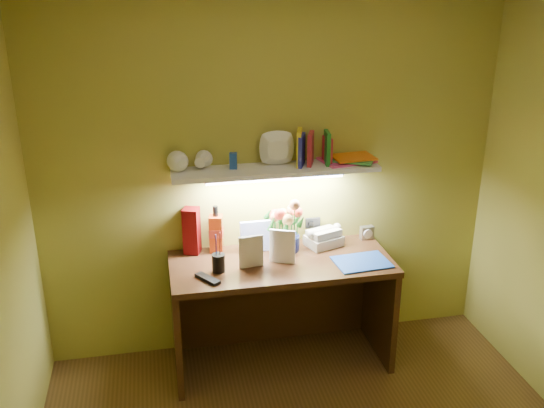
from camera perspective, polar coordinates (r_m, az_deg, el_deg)
The scene contains 13 objects.
desk at distance 4.02m, azimuth 0.86°, elevation -10.20°, with size 1.40×0.60×0.75m, color #34200E.
flower_bouquet at distance 3.92m, azimuth 1.21°, elevation -2.01°, with size 0.22×0.22×0.34m, color #0A1037, non-canonical shape.
telephone at distance 4.04m, azimuth 4.89°, elevation -3.01°, with size 0.22×0.17×0.13m, color beige, non-canonical shape.
desk_clock at distance 4.18m, azimuth 8.92°, elevation -2.67°, with size 0.09×0.05×0.09m, color #ACACB1.
whisky_bottle at distance 3.92m, azimuth -5.29°, elevation -2.35°, with size 0.08×0.08×0.31m, color #B0330C, non-canonical shape.
whisky_box at distance 3.92m, azimuth -7.57°, elevation -2.51°, with size 0.10×0.10×0.31m, color #620709.
pen_cup at distance 3.68m, azimuth -5.08°, elevation -4.99°, with size 0.08×0.08×0.19m, color black.
art_card at distance 3.94m, azimuth -1.53°, elevation -3.05°, with size 0.20×0.04×0.20m, color white, non-canonical shape.
tv_remote at distance 3.62m, azimuth -6.09°, elevation -7.01°, with size 0.05×0.18×0.02m, color black.
blue_folder at distance 3.85m, azimuth 8.43°, elevation -5.43°, with size 0.34×0.25×0.01m, color #214EAC.
desk_book_a at distance 3.70m, azimuth -3.13°, elevation -4.66°, with size 0.16×0.02×0.21m, color beige.
desk_book_b at distance 3.78m, azimuth -0.24°, elevation -3.91°, with size 0.16×0.02×0.22m, color white.
wall_shelf at distance 3.78m, azimuth 0.53°, elevation 3.85°, with size 1.33×0.33×0.26m.
Camera 1 is at (-0.74, -2.15, 2.45)m, focal length 40.00 mm.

